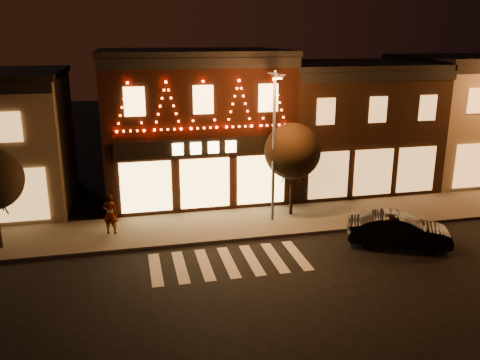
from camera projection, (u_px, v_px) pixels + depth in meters
name	position (u px, v px, depth m)	size (l,w,h in m)	color
ground	(253.00, 312.00, 17.01)	(120.00, 120.00, 0.00)	black
sidewalk_far	(251.00, 223.00, 24.90)	(44.00, 4.00, 0.15)	#47423D
building_pulp	(193.00, 123.00, 28.92)	(10.20, 8.34, 8.30)	black
building_right_a	(345.00, 124.00, 31.10)	(9.20, 8.28, 7.50)	black
building_right_b	(471.00, 116.00, 33.00)	(9.20, 8.28, 7.80)	#6A604B
streetlamp_mid	(274.00, 136.00, 23.70)	(0.66, 1.68, 7.35)	#59595E
tree_right	(293.00, 151.00, 25.00)	(2.84, 2.84, 4.75)	black
dark_sedan	(399.00, 230.00, 22.23)	(1.55, 4.44, 1.46)	black
pedestrian	(110.00, 214.00, 23.10)	(0.70, 0.46, 1.92)	gray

